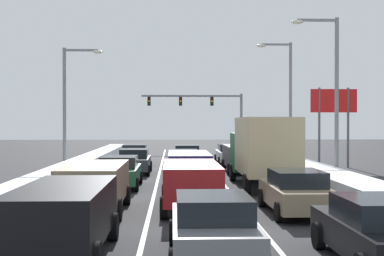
{
  "coord_description": "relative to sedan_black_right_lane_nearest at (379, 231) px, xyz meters",
  "views": [
    {
      "loc": [
        -0.92,
        -5.68,
        3.16
      ],
      "look_at": [
        0.73,
        38.27,
        2.64
      ],
      "focal_mm": 49.95,
      "sensor_mm": 36.0,
      "label": 1
    }
  ],
  "objects": [
    {
      "name": "suv_navy_center_lane_third",
      "position": [
        -3.71,
        14.09,
        0.25
      ],
      "size": [
        2.16,
        4.9,
        1.67
      ],
      "color": "navy",
      "rests_on": "ground"
    },
    {
      "name": "suv_red_center_lane_second",
      "position": [
        -3.84,
        7.49,
        0.25
      ],
      "size": [
        2.16,
        4.9,
        1.67
      ],
      "color": "maroon",
      "rests_on": "ground"
    },
    {
      "name": "snow_bank_right_shoulder",
      "position": [
        3.4,
        20.19,
        -0.43
      ],
      "size": [
        2.16,
        57.2,
        0.67
      ],
      "primitive_type": "cube",
      "color": "white",
      "rests_on": "ground"
    },
    {
      "name": "lane_stripe_between_center_lane_and_left_lane",
      "position": [
        -5.3,
        20.19,
        -0.76
      ],
      "size": [
        0.14,
        57.2,
        0.01
      ],
      "primitive_type": "cube",
      "color": "silver",
      "rests_on": "ground"
    },
    {
      "name": "street_lamp_right_mid",
      "position": [
        3.98,
        27.99,
        4.59
      ],
      "size": [
        2.66,
        0.36,
        9.06
      ],
      "color": "gray",
      "rests_on": "ground"
    },
    {
      "name": "suv_black_left_lane_nearest",
      "position": [
        -7.05,
        1.01,
        0.25
      ],
      "size": [
        2.16,
        4.9,
        1.67
      ],
      "color": "black",
      "rests_on": "ground"
    },
    {
      "name": "sedan_silver_center_lane_fourth",
      "position": [
        -3.83,
        19.98,
        0.0
      ],
      "size": [
        2.0,
        4.5,
        1.51
      ],
      "color": "#B7BABF",
      "rests_on": "ground"
    },
    {
      "name": "snow_bank_left_shoulder",
      "position": [
        -10.6,
        20.19,
        -0.44
      ],
      "size": [
        1.71,
        57.2,
        0.65
      ],
      "primitive_type": "cube",
      "color": "white",
      "rests_on": "ground"
    },
    {
      "name": "sedan_tan_right_lane_second",
      "position": [
        -0.29,
        6.57,
        0.0
      ],
      "size": [
        2.0,
        4.5,
        1.51
      ],
      "color": "#937F60",
      "rests_on": "ground"
    },
    {
      "name": "ground_plane",
      "position": [
        -3.6,
        14.99,
        -0.76
      ],
      "size": [
        135.19,
        135.19,
        0.0
      ],
      "primitive_type": "plane",
      "color": "#28282B"
    },
    {
      "name": "sedan_white_right_lane_fifth",
      "position": [
        -0.23,
        28.04,
        0.0
      ],
      "size": [
        2.0,
        4.5,
        1.51
      ],
      "color": "silver",
      "rests_on": "ground"
    },
    {
      "name": "sedan_black_right_lane_nearest",
      "position": [
        0.0,
        0.0,
        0.0
      ],
      "size": [
        2.0,
        4.5,
        1.51
      ],
      "color": "black",
      "rests_on": "ground"
    },
    {
      "name": "box_truck_right_lane_third",
      "position": [
        -0.17,
        13.83,
        1.14
      ],
      "size": [
        2.53,
        7.2,
        3.36
      ],
      "color": "#1E5633",
      "rests_on": "ground"
    },
    {
      "name": "suv_tan_left_lane_second",
      "position": [
        -7.2,
        7.13,
        0.25
      ],
      "size": [
        2.16,
        4.9,
        1.67
      ],
      "color": "#937F60",
      "rests_on": "ground"
    },
    {
      "name": "street_lamp_right_near",
      "position": [
        4.21,
        17.59,
        4.51
      ],
      "size": [
        2.66,
        0.36,
        8.89
      ],
      "color": "gray",
      "rests_on": "ground"
    },
    {
      "name": "sedan_maroon_center_lane_fifth",
      "position": [
        -3.47,
        26.4,
        0.0
      ],
      "size": [
        2.0,
        4.5,
        1.51
      ],
      "color": "maroon",
      "rests_on": "ground"
    },
    {
      "name": "sedan_green_left_lane_third",
      "position": [
        -7.04,
        14.19,
        0.0
      ],
      "size": [
        2.0,
        4.5,
        1.51
      ],
      "color": "#1E5633",
      "rests_on": "ground"
    },
    {
      "name": "suv_charcoal_right_lane_fourth",
      "position": [
        -0.21,
        21.42,
        0.25
      ],
      "size": [
        2.16,
        4.9,
        1.67
      ],
      "color": "#38383D",
      "rests_on": "ground"
    },
    {
      "name": "sedan_charcoal_left_lane_fourth",
      "position": [
        -6.81,
        21.08,
        0.0
      ],
      "size": [
        2.0,
        4.5,
        1.51
      ],
      "color": "#38383D",
      "rests_on": "ground"
    },
    {
      "name": "street_lamp_left_mid",
      "position": [
        -11.23,
        23.88,
        4.05
      ],
      "size": [
        2.66,
        0.36,
        8.02
      ],
      "color": "gray",
      "rests_on": "ground"
    },
    {
      "name": "roadside_sign_right",
      "position": [
        6.56,
        24.7,
        3.25
      ],
      "size": [
        3.2,
        0.16,
        5.5
      ],
      "color": "#59595B",
      "rests_on": "ground"
    },
    {
      "name": "sedan_white_left_lane_fifth",
      "position": [
        -7.22,
        27.37,
        0.0
      ],
      "size": [
        2.0,
        4.5,
        1.51
      ],
      "color": "silver",
      "rests_on": "ground"
    },
    {
      "name": "traffic_light_gantry",
      "position": [
        -0.83,
        46.18,
        3.97
      ],
      "size": [
        10.94,
        0.47,
        6.2
      ],
      "color": "slate",
      "rests_on": "ground"
    },
    {
      "name": "sedan_gray_center_lane_nearest",
      "position": [
        -3.6,
        0.55,
        0.0
      ],
      "size": [
        2.0,
        4.5,
        1.51
      ],
      "color": "slate",
      "rests_on": "ground"
    },
    {
      "name": "lane_stripe_between_right_lane_and_center_lane",
      "position": [
        -1.9,
        20.19,
        -0.76
      ],
      "size": [
        0.14,
        57.2,
        0.01
      ],
      "primitive_type": "cube",
      "color": "silver",
      "rests_on": "ground"
    }
  ]
}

